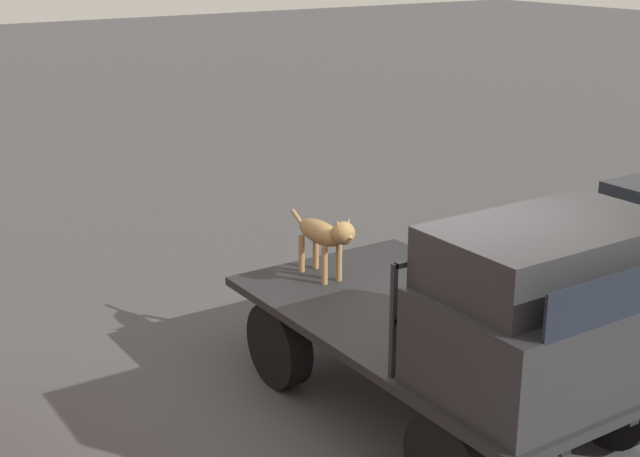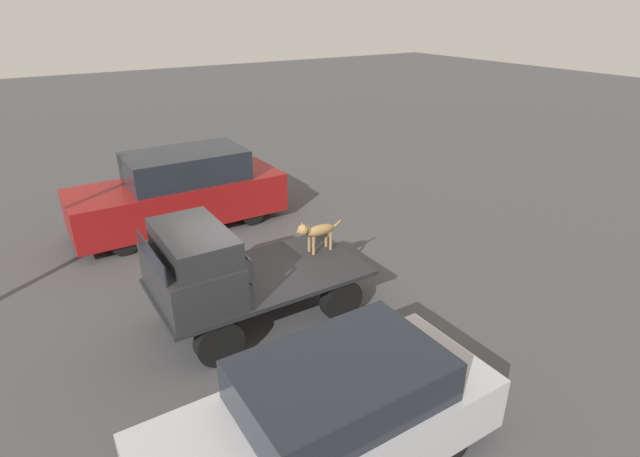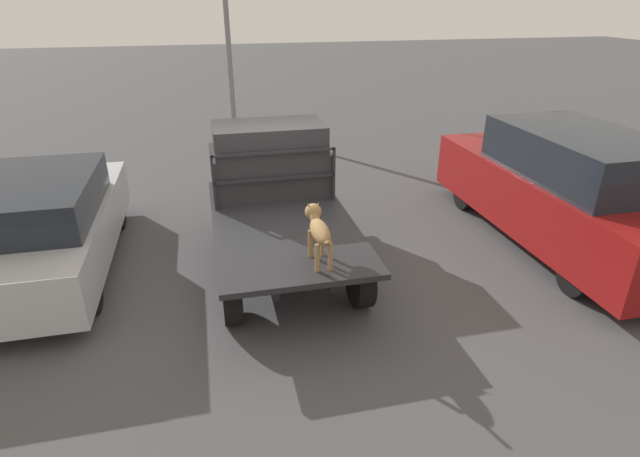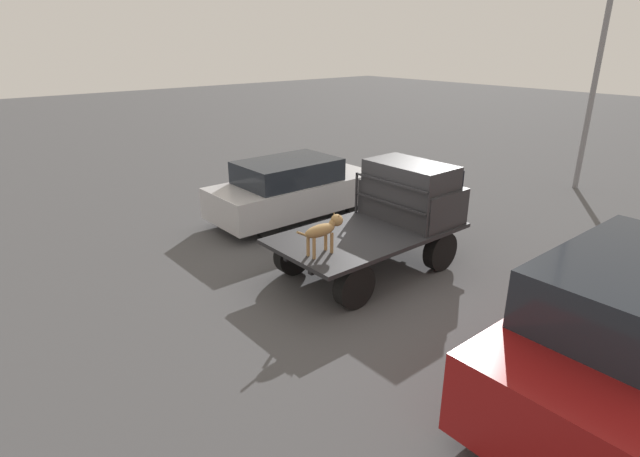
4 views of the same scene
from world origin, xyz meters
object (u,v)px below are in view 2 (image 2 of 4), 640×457
Objects in this scene: parked_pickup_far at (181,192)px; parked_sedan at (329,418)px; dog at (315,231)px; flatbed_truck at (261,286)px.

parked_sedan is at bearing 78.91° from parked_pickup_far.
dog is at bearing 100.41° from parked_pickup_far.
dog is at bearing -116.56° from parked_sedan.
flatbed_truck is at bearing -1.82° from dog.
flatbed_truck is 4.83m from parked_pickup_far.
dog is 4.74m from parked_pickup_far.
flatbed_truck is 1.53m from dog.
parked_sedan is (0.79, 3.51, 0.17)m from flatbed_truck.
flatbed_truck is 0.86× the size of parked_sedan.
flatbed_truck is at bearing -99.69° from parked_sedan.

